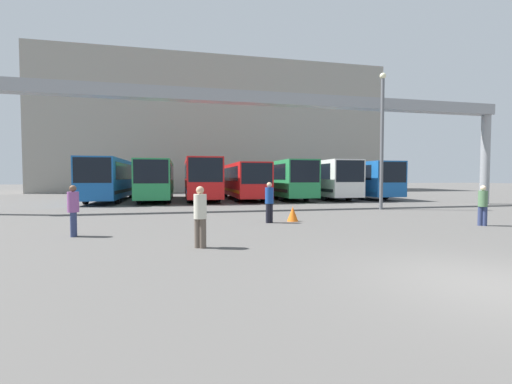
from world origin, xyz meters
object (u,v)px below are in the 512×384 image
(bus_slot_4, at_px, (282,178))
(pedestrian_near_center, at_px, (200,215))
(bus_slot_6, at_px, (353,178))
(bus_slot_1, at_px, (157,178))
(pedestrian_mid_right, at_px, (73,209))
(bus_slot_0, at_px, (111,177))
(bus_slot_2, at_px, (201,177))
(traffic_cone, at_px, (293,214))
(bus_slot_3, at_px, (243,179))
(pedestrian_mid_left, at_px, (483,204))
(bus_slot_5, at_px, (322,177))
(lamp_post, at_px, (382,135))
(pedestrian_near_left, at_px, (269,201))

(bus_slot_4, bearing_deg, pedestrian_near_center, -112.50)
(bus_slot_6, bearing_deg, pedestrian_near_center, -127.11)
(bus_slot_1, bearing_deg, pedestrian_mid_right, -94.76)
(bus_slot_0, height_order, bus_slot_4, bus_slot_0)
(bus_slot_1, bearing_deg, bus_slot_2, -0.47)
(bus_slot_4, xyz_separation_m, traffic_cone, (-4.14, -15.32, -1.55))
(bus_slot_1, xyz_separation_m, bus_slot_3, (7.15, 0.16, -0.08))
(bus_slot_0, xyz_separation_m, bus_slot_2, (7.15, -0.29, 0.04))
(bus_slot_2, height_order, pedestrian_near_center, bus_slot_2)
(bus_slot_0, relative_size, pedestrian_mid_left, 7.50)
(bus_slot_1, distance_m, bus_slot_5, 14.30)
(bus_slot_6, xyz_separation_m, pedestrian_mid_left, (-4.51, -18.57, -1.00))
(bus_slot_1, distance_m, pedestrian_near_center, 20.06)
(bus_slot_4, relative_size, lamp_post, 1.47)
(pedestrian_near_left, bearing_deg, pedestrian_mid_left, 131.33)
(bus_slot_0, xyz_separation_m, lamp_post, (16.96, -11.34, 2.45))
(bus_slot_2, bearing_deg, pedestrian_mid_left, -61.45)
(bus_slot_2, xyz_separation_m, pedestrian_mid_left, (9.79, -17.99, -1.09))
(bus_slot_0, height_order, traffic_cone, bus_slot_0)
(bus_slot_4, height_order, lamp_post, lamp_post)
(pedestrian_mid_right, bearing_deg, bus_slot_3, -35.59)
(bus_slot_3, height_order, bus_slot_6, bus_slot_6)
(bus_slot_3, height_order, traffic_cone, bus_slot_3)
(bus_slot_1, height_order, bus_slot_3, bus_slot_1)
(bus_slot_1, distance_m, bus_slot_2, 3.58)
(pedestrian_near_center, height_order, pedestrian_near_left, pedestrian_near_left)
(bus_slot_0, distance_m, bus_slot_2, 7.15)
(bus_slot_0, xyz_separation_m, traffic_cone, (10.16, -15.38, -1.57))
(bus_slot_3, relative_size, bus_slot_4, 0.99)
(pedestrian_near_left, distance_m, lamp_post, 9.64)
(bus_slot_0, relative_size, lamp_post, 1.48)
(pedestrian_near_left, relative_size, traffic_cone, 2.69)
(bus_slot_0, xyz_separation_m, pedestrian_near_center, (5.98, -20.15, -1.01))
(pedestrian_mid_right, xyz_separation_m, lamp_post, (14.82, 6.17, 3.46))
(bus_slot_2, relative_size, pedestrian_near_left, 6.65)
(pedestrian_mid_right, bearing_deg, bus_slot_0, -2.39)
(bus_slot_1, xyz_separation_m, traffic_cone, (6.59, -15.12, -1.51))
(traffic_cone, distance_m, lamp_post, 8.87)
(bus_slot_4, xyz_separation_m, lamp_post, (2.67, -11.27, 2.46))
(pedestrian_near_left, bearing_deg, bus_slot_1, -100.69)
(bus_slot_0, xyz_separation_m, bus_slot_4, (14.30, -0.07, -0.02))
(bus_slot_4, distance_m, traffic_cone, 15.94)
(pedestrian_near_center, bearing_deg, bus_slot_6, -93.29)
(bus_slot_4, xyz_separation_m, bus_slot_5, (3.57, -0.48, 0.02))
(pedestrian_mid_left, height_order, traffic_cone, pedestrian_mid_left)
(pedestrian_mid_right, bearing_deg, pedestrian_near_left, -84.34)
(bus_slot_1, bearing_deg, pedestrian_near_left, -70.41)
(pedestrian_near_center, height_order, pedestrian_mid_left, pedestrian_near_center)
(bus_slot_1, height_order, lamp_post, lamp_post)
(pedestrian_near_left, bearing_deg, bus_slot_3, -126.41)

